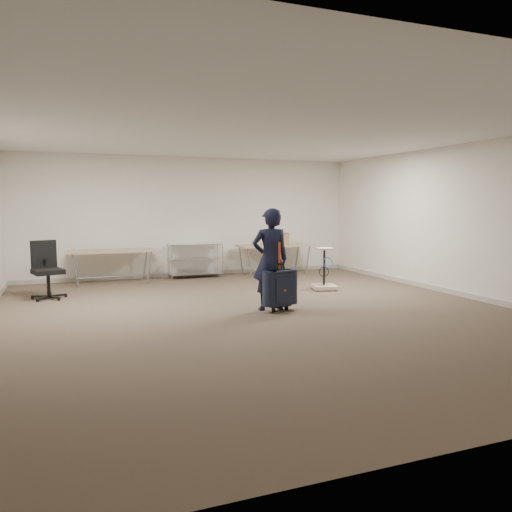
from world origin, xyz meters
name	(u,v)px	position (x,y,z in m)	size (l,w,h in m)	color
ground	(262,314)	(0.00, 0.00, 0.00)	(9.00, 9.00, 0.00)	#4A3A2D
room_shell	(234,296)	(0.00, 1.38, 0.05)	(8.00, 9.00, 9.00)	silver
folding_table_left	(112,252)	(-1.90, 3.95, 0.68)	(1.80, 0.75, 0.73)	tan
folding_table_right	(274,247)	(1.90, 3.95, 0.68)	(1.80, 0.75, 0.73)	tan
wire_shelf	(195,259)	(0.00, 4.20, 0.44)	(1.22, 0.47, 0.80)	silver
person	(270,259)	(0.25, 0.27, 0.82)	(0.60, 0.39, 1.65)	black
suitcase	(280,288)	(0.35, 0.11, 0.38)	(0.45, 0.31, 1.11)	black
office_chair	(48,281)	(-3.15, 2.62, 0.32)	(0.64, 0.64, 1.05)	black
equipment_cart	(325,279)	(2.00, 1.64, 0.22)	(0.56, 0.56, 0.84)	silver
cardboard_box	(280,239)	(2.04, 3.94, 0.87)	(0.38, 0.29, 0.29)	olive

